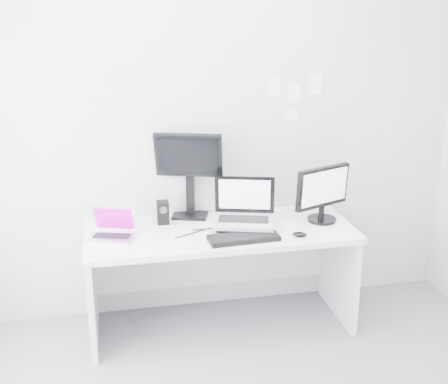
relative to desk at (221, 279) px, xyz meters
The scene contains 13 objects.
back_wall 1.05m from the desk, 90.00° to the left, with size 3.60×3.60×0.00m, color silver.
desk is the anchor object (origin of this frame).
macbook 0.86m from the desk, behind, with size 0.28×0.21×0.21m, color silver.
speaker 0.61m from the desk, 152.49° to the left, with size 0.08×0.08×0.16m, color black.
dell_laptop 0.56m from the desk, ahead, with size 0.41×0.32×0.34m, color #B2B6BA.
rear_monitor 0.75m from the desk, 120.32° to the left, with size 0.46×0.17×0.63m, color black.
samsung_monitor 0.92m from the desk, ahead, with size 0.44×0.20×0.40m, color black.
keyboard 0.45m from the desk, 62.50° to the right, with size 0.45×0.16×0.03m, color black.
mouse 0.65m from the desk, 25.06° to the right, with size 0.10×0.06×0.03m, color black.
wall_note_0 1.38m from the desk, 37.40° to the left, with size 0.10×0.00×0.14m, color white.
wall_note_1 1.40m from the desk, 29.83° to the left, with size 0.09×0.00×0.13m, color white.
wall_note_2 1.51m from the desk, 24.64° to the left, with size 0.10×0.00×0.14m, color white.
wall_note_3 1.25m from the desk, 30.67° to the left, with size 0.11×0.00×0.08m, color white.
Camera 1 is at (-0.70, -2.34, 2.19)m, focal length 47.00 mm.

